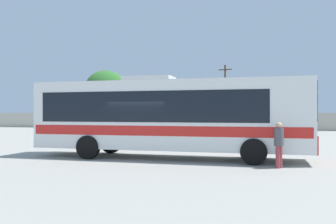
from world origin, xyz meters
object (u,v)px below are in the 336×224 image
object	(u,v)px
parked_car_second_black	(161,124)
roadside_tree_left	(106,88)
attendant_by_bus_door	(279,142)
roadside_tree_midright	(237,100)
roadside_tree_midleft	(158,100)
parked_car_third_red	(222,124)
utility_pole_near	(225,95)
coach_bus_white_red	(166,114)
parked_car_rightmost_red	(287,125)
parked_car_leftmost_maroon	(118,124)

from	to	relation	value
parked_car_second_black	roadside_tree_left	distance (m)	15.04
attendant_by_bus_door	roadside_tree_midright	bearing A→B (deg)	96.57
parked_car_second_black	roadside_tree_midright	size ratio (longest dim) A/B	0.79
roadside_tree_midleft	parked_car_third_red	bearing A→B (deg)	-35.77
utility_pole_near	roadside_tree_midright	distance (m)	2.69
attendant_by_bus_door	roadside_tree_midleft	xyz separation A→B (m)	(-14.43, 32.96, 2.86)
parked_car_third_red	roadside_tree_midleft	bearing A→B (deg)	144.23
utility_pole_near	parked_car_third_red	bearing A→B (deg)	-86.80
roadside_tree_midright	attendant_by_bus_door	bearing A→B (deg)	-83.43
coach_bus_white_red	parked_car_rightmost_red	world-z (taller)	coach_bus_white_red
parked_car_third_red	roadside_tree_left	world-z (taller)	roadside_tree_left
parked_car_second_black	parked_car_rightmost_red	size ratio (longest dim) A/B	0.93
attendant_by_bus_door	parked_car_leftmost_maroon	world-z (taller)	attendant_by_bus_door
parked_car_rightmost_red	utility_pole_near	distance (m)	11.58
utility_pole_near	parked_car_leftmost_maroon	bearing A→B (deg)	-148.22
parked_car_second_black	roadside_tree_left	xyz separation A→B (m)	(-11.00, 9.03, 4.89)
parked_car_third_red	utility_pole_near	xyz separation A→B (m)	(-0.41, 7.35, 3.54)
parked_car_rightmost_red	parked_car_third_red	bearing A→B (deg)	171.56
parked_car_third_red	coach_bus_white_red	bearing A→B (deg)	-89.26
attendant_by_bus_door	utility_pole_near	xyz separation A→B (m)	(-5.55, 33.61, 3.36)
utility_pole_near	coach_bus_white_red	bearing A→B (deg)	-88.69
roadside_tree_midright	utility_pole_near	bearing A→B (deg)	-122.89
attendant_by_bus_door	roadside_tree_midleft	bearing A→B (deg)	113.64
parked_car_leftmost_maroon	roadside_tree_left	xyz separation A→B (m)	(-5.49, 8.31, 4.93)
parked_car_second_black	roadside_tree_left	world-z (taller)	roadside_tree_left
utility_pole_near	parked_car_second_black	bearing A→B (deg)	-128.23
parked_car_leftmost_maroon	parked_car_second_black	size ratio (longest dim) A/B	1.00
coach_bus_white_red	roadside_tree_midleft	xyz separation A→B (m)	(-9.61, 31.17, 1.85)
attendant_by_bus_door	roadside_tree_left	bearing A→B (deg)	123.51
roadside_tree_midleft	roadside_tree_midright	xyz separation A→B (m)	(10.31, 2.85, -0.11)
parked_car_leftmost_maroon	parked_car_second_black	world-z (taller)	parked_car_second_black
parked_car_second_black	roadside_tree_midright	world-z (taller)	roadside_tree_midright
coach_bus_white_red	parked_car_second_black	distance (m)	24.81
attendant_by_bus_door	roadside_tree_midleft	distance (m)	36.10
parked_car_leftmost_maroon	parked_car_third_red	xyz separation A→B (m)	(12.27, 0.00, 0.03)
roadside_tree_midright	roadside_tree_left	bearing A→B (deg)	-176.24
attendant_by_bus_door	utility_pole_near	distance (m)	34.23
attendant_by_bus_door	parked_car_leftmost_maroon	xyz separation A→B (m)	(-17.41, 26.27, -0.20)
parked_car_second_black	utility_pole_near	world-z (taller)	utility_pole_near
parked_car_rightmost_red	roadside_tree_midleft	distance (m)	18.10
parked_car_second_black	parked_car_third_red	distance (m)	6.80
parked_car_leftmost_maroon	parked_car_rightmost_red	xyz separation A→B (m)	(19.07, -1.01, 0.06)
attendant_by_bus_door	roadside_tree_midleft	world-z (taller)	roadside_tree_midleft
attendant_by_bus_door	parked_car_second_black	world-z (taller)	attendant_by_bus_door
coach_bus_white_red	attendant_by_bus_door	world-z (taller)	coach_bus_white_red
coach_bus_white_red	roadside_tree_left	xyz separation A→B (m)	(-18.07, 32.78, 3.72)
parked_car_rightmost_red	utility_pole_near	world-z (taller)	utility_pole_near
coach_bus_white_red	parked_car_leftmost_maroon	distance (m)	27.54
roadside_tree_midleft	roadside_tree_midright	distance (m)	10.69
parked_car_third_red	parked_car_rightmost_red	size ratio (longest dim) A/B	1.01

